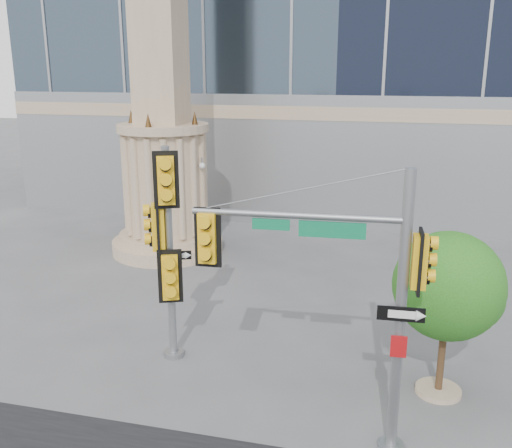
# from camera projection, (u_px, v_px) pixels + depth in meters

# --- Properties ---
(ground) EXTENTS (120.00, 120.00, 0.00)m
(ground) POSITION_uv_depth(u_px,v_px,m) (259.00, 387.00, 13.30)
(ground) COLOR #545456
(ground) RESTS_ON ground
(monument) EXTENTS (4.40, 4.40, 16.60)m
(monument) POSITION_uv_depth(u_px,v_px,m) (162.00, 113.00, 21.63)
(monument) COLOR tan
(monument) RESTS_ON ground
(main_signal_pole) EXTENTS (4.32, 0.63, 5.56)m
(main_signal_pole) POSITION_uv_depth(u_px,v_px,m) (346.00, 281.00, 10.43)
(main_signal_pole) COLOR slate
(main_signal_pole) RESTS_ON ground
(secondary_signal_pole) EXTENTS (1.02, 0.74, 5.43)m
(secondary_signal_pole) POSITION_uv_depth(u_px,v_px,m) (166.00, 239.00, 13.76)
(secondary_signal_pole) COLOR slate
(secondary_signal_pole) RESTS_ON ground
(street_tree) EXTENTS (2.46, 2.40, 3.83)m
(street_tree) POSITION_uv_depth(u_px,v_px,m) (450.00, 290.00, 12.41)
(street_tree) COLOR tan
(street_tree) RESTS_ON ground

